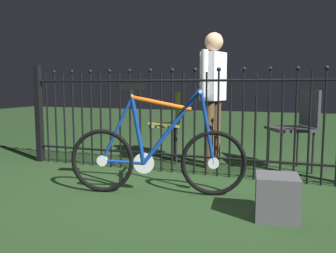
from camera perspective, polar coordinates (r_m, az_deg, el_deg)
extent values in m
plane|color=#223E1D|center=(3.18, -1.28, -10.29)|extent=(20.00, 20.00, 0.00)
cylinder|color=black|center=(4.57, -20.11, 1.28)|extent=(0.02, 0.02, 1.06)
sphere|color=black|center=(4.56, -20.39, 8.21)|extent=(0.04, 0.04, 0.04)
cylinder|color=black|center=(4.50, -18.91, 1.24)|extent=(0.02, 0.02, 1.06)
cylinder|color=black|center=(4.42, -17.66, 1.20)|extent=(0.02, 0.02, 1.06)
sphere|color=black|center=(4.41, -17.92, 8.37)|extent=(0.04, 0.04, 0.04)
cylinder|color=black|center=(4.35, -16.38, 1.16)|extent=(0.02, 0.02, 1.06)
cylinder|color=black|center=(4.28, -15.05, 1.11)|extent=(0.02, 0.02, 1.06)
sphere|color=black|center=(4.26, -15.28, 8.53)|extent=(0.04, 0.04, 0.04)
cylinder|color=black|center=(4.21, -13.68, 1.06)|extent=(0.02, 0.02, 1.06)
cylinder|color=black|center=(4.14, -12.26, 1.02)|extent=(0.02, 0.02, 1.06)
sphere|color=black|center=(4.13, -12.45, 8.68)|extent=(0.04, 0.04, 0.04)
cylinder|color=black|center=(4.08, -10.80, 0.96)|extent=(0.02, 0.02, 1.06)
cylinder|color=black|center=(4.02, -9.29, 0.91)|extent=(0.02, 0.02, 1.06)
sphere|color=black|center=(4.00, -9.44, 8.81)|extent=(0.04, 0.04, 0.04)
cylinder|color=black|center=(3.96, -7.74, 0.86)|extent=(0.02, 0.02, 1.06)
cylinder|color=black|center=(3.91, -6.15, 0.80)|extent=(0.02, 0.02, 1.06)
sphere|color=black|center=(3.89, -6.25, 8.93)|extent=(0.04, 0.04, 0.04)
cylinder|color=black|center=(3.86, -4.51, 0.74)|extent=(0.02, 0.02, 1.06)
cylinder|color=black|center=(3.81, -2.82, 0.68)|extent=(0.02, 0.02, 1.06)
sphere|color=black|center=(3.79, -2.87, 9.02)|extent=(0.04, 0.04, 0.04)
cylinder|color=black|center=(3.76, -1.10, 0.61)|extent=(0.02, 0.02, 1.06)
cylinder|color=black|center=(3.72, 0.67, 0.55)|extent=(0.02, 0.02, 1.06)
sphere|color=black|center=(3.70, 0.68, 9.08)|extent=(0.04, 0.04, 0.04)
cylinder|color=black|center=(3.68, 2.47, 0.48)|extent=(0.02, 0.02, 1.06)
cylinder|color=black|center=(3.65, 4.31, 0.41)|extent=(0.02, 0.02, 1.06)
sphere|color=black|center=(3.63, 4.38, 9.12)|extent=(0.04, 0.04, 0.04)
cylinder|color=black|center=(3.62, 6.18, 0.34)|extent=(0.02, 0.02, 1.06)
cylinder|color=black|center=(3.59, 8.08, 0.26)|extent=(0.02, 0.02, 1.06)
sphere|color=black|center=(3.57, 8.22, 9.11)|extent=(0.04, 0.04, 0.04)
cylinder|color=black|center=(3.57, 10.00, 0.19)|extent=(0.02, 0.02, 1.06)
cylinder|color=black|center=(3.55, 11.95, 0.11)|extent=(0.02, 0.02, 1.06)
sphere|color=black|center=(3.53, 12.17, 9.06)|extent=(0.04, 0.04, 0.04)
cylinder|color=black|center=(3.54, 13.92, 0.04)|extent=(0.02, 0.02, 1.06)
cylinder|color=black|center=(3.53, 15.90, -0.04)|extent=(0.02, 0.02, 1.06)
sphere|color=black|center=(3.51, 16.18, 8.96)|extent=(0.04, 0.04, 0.04)
cylinder|color=black|center=(3.52, 17.88, -0.12)|extent=(0.02, 0.02, 1.06)
cylinder|color=black|center=(3.52, 19.88, -0.19)|extent=(0.02, 0.02, 1.06)
sphere|color=black|center=(3.50, 20.23, 8.83)|extent=(0.04, 0.04, 0.04)
cylinder|color=black|center=(3.52, 21.87, -0.27)|extent=(0.02, 0.02, 1.06)
cylinder|color=black|center=(3.53, 23.85, -0.35)|extent=(0.02, 0.02, 1.06)
sphere|color=black|center=(3.51, 24.28, 8.64)|extent=(0.04, 0.04, 0.04)
cylinder|color=black|center=(3.74, 2.34, -4.70)|extent=(3.66, 0.02, 0.02)
cylinder|color=black|center=(3.66, 2.40, 7.43)|extent=(3.66, 0.02, 0.02)
cube|color=black|center=(4.57, -20.13, 1.94)|extent=(0.07, 0.07, 1.17)
torus|color=black|center=(3.12, -10.57, -5.46)|extent=(0.55, 0.17, 0.55)
cylinder|color=silver|center=(3.12, -10.57, -5.46)|extent=(0.10, 0.05, 0.09)
torus|color=black|center=(3.00, 7.36, -5.89)|extent=(0.55, 0.17, 0.55)
cylinder|color=silver|center=(3.00, 7.36, -5.89)|extent=(0.10, 0.05, 0.09)
cylinder|color=navy|center=(2.96, 0.58, -0.05)|extent=(0.50, 0.16, 0.66)
cylinder|color=#EA5914|center=(2.95, -1.08, 3.76)|extent=(0.50, 0.16, 0.14)
cylinder|color=navy|center=(3.00, -4.88, -0.65)|extent=(0.14, 0.07, 0.57)
cylinder|color=navy|center=(3.08, -7.29, -5.70)|extent=(0.36, 0.12, 0.04)
cylinder|color=navy|center=(3.04, -8.25, -0.48)|extent=(0.29, 0.09, 0.56)
cylinder|color=navy|center=(2.95, 6.34, 0.01)|extent=(0.15, 0.06, 0.63)
cylinder|color=silver|center=(2.93, 5.28, 5.86)|extent=(0.03, 0.03, 0.02)
cylinder|color=silver|center=(2.93, 5.28, 5.67)|extent=(0.12, 0.39, 0.03)
cylinder|color=silver|center=(2.99, -5.84, 5.39)|extent=(0.03, 0.03, 0.07)
cube|color=black|center=(2.99, -5.86, 6.45)|extent=(0.22, 0.14, 0.05)
cylinder|color=silver|center=(3.04, -3.94, -5.94)|extent=(0.18, 0.06, 0.18)
cylinder|color=black|center=(4.17, -2.74, -3.15)|extent=(0.02, 0.02, 0.44)
cylinder|color=black|center=(4.46, -2.78, -2.50)|extent=(0.02, 0.02, 0.44)
cylinder|color=black|center=(4.18, 1.34, -3.11)|extent=(0.02, 0.02, 0.44)
cylinder|color=black|center=(4.47, 1.04, -2.47)|extent=(0.02, 0.02, 0.44)
cube|color=olive|center=(4.29, -0.79, 0.27)|extent=(0.49, 0.49, 0.03)
cube|color=olive|center=(4.28, 1.57, 3.11)|extent=(0.17, 0.34, 0.37)
cylinder|color=black|center=(3.85, 17.81, -4.23)|extent=(0.02, 0.02, 0.44)
cylinder|color=black|center=(4.16, 15.91, -3.36)|extent=(0.02, 0.02, 0.44)
cylinder|color=black|center=(4.00, 22.36, -4.01)|extent=(0.02, 0.02, 0.44)
cylinder|color=black|center=(4.30, 20.20, -3.20)|extent=(0.02, 0.02, 0.44)
cube|color=#2D2D33|center=(4.04, 19.20, -0.38)|extent=(0.57, 0.57, 0.03)
cube|color=#2D2D33|center=(4.11, 21.91, 2.76)|extent=(0.20, 0.38, 0.39)
cylinder|color=#4C3823|center=(3.99, 6.66, -1.28)|extent=(0.11, 0.11, 0.76)
cylinder|color=#4C3823|center=(4.13, 7.73, -1.03)|extent=(0.11, 0.11, 0.76)
cube|color=silver|center=(4.03, 7.34, 8.02)|extent=(0.25, 0.34, 0.54)
cylinder|color=silver|center=(3.85, 5.93, 8.50)|extent=(0.08, 0.08, 0.51)
cylinder|color=silver|center=(4.20, 8.64, 8.30)|extent=(0.08, 0.08, 0.51)
sphere|color=tan|center=(4.05, 7.42, 13.42)|extent=(0.21, 0.21, 0.21)
cube|color=#4C4C51|center=(2.62, 17.18, -10.80)|extent=(0.32, 0.32, 0.31)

